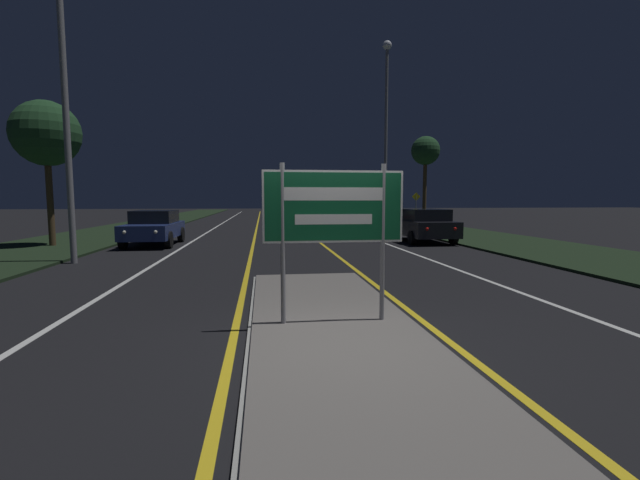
% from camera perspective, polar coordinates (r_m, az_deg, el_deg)
% --- Properties ---
extents(ground_plane, '(160.00, 160.00, 0.00)m').
position_cam_1_polar(ground_plane, '(5.90, 2.87, -13.49)').
color(ground_plane, black).
extents(median_island, '(2.52, 8.24, 0.10)m').
position_cam_1_polar(median_island, '(6.52, 1.78, -11.25)').
color(median_island, '#999993').
rests_on(median_island, ground_plane).
extents(verge_left, '(5.00, 100.00, 0.08)m').
position_cam_1_polar(verge_left, '(26.93, -25.93, 0.96)').
color(verge_left, black).
rests_on(verge_left, ground_plane).
extents(verge_right, '(5.00, 100.00, 0.08)m').
position_cam_1_polar(verge_right, '(27.64, 14.80, 1.43)').
color(verge_right, black).
rests_on(verge_right, ground_plane).
extents(centre_line_yellow_left, '(0.12, 70.00, 0.01)m').
position_cam_1_polar(centre_line_yellow_left, '(30.55, -8.39, 1.86)').
color(centre_line_yellow_left, gold).
rests_on(centre_line_yellow_left, ground_plane).
extents(centre_line_yellow_right, '(0.12, 70.00, 0.01)m').
position_cam_1_polar(centre_line_yellow_right, '(30.65, -2.96, 1.93)').
color(centre_line_yellow_right, gold).
rests_on(centre_line_yellow_right, ground_plane).
extents(lane_line_white_left, '(0.12, 70.00, 0.01)m').
position_cam_1_polar(lane_line_white_left, '(30.71, -13.53, 1.79)').
color(lane_line_white_left, silver).
rests_on(lane_line_white_left, ground_plane).
extents(lane_line_white_right, '(0.12, 70.00, 0.01)m').
position_cam_1_polar(lane_line_white_right, '(30.99, 2.12, 1.97)').
color(lane_line_white_right, silver).
rests_on(lane_line_white_right, ground_plane).
extents(edge_line_white_left, '(0.10, 70.00, 0.01)m').
position_cam_1_polar(edge_line_white_left, '(31.17, -19.03, 1.69)').
color(edge_line_white_left, silver).
rests_on(edge_line_white_left, ground_plane).
extents(edge_line_white_right, '(0.10, 70.00, 0.01)m').
position_cam_1_polar(edge_line_white_right, '(31.63, 7.49, 2.00)').
color(edge_line_white_right, silver).
rests_on(edge_line_white_right, ground_plane).
extents(highway_sign, '(2.07, 0.07, 2.33)m').
position_cam_1_polar(highway_sign, '(6.24, 1.83, 3.65)').
color(highway_sign, gray).
rests_on(highway_sign, median_island).
extents(streetlight_left_near, '(0.63, 0.63, 10.58)m').
position_cam_1_polar(streetlight_left_near, '(15.58, -31.36, 24.90)').
color(streetlight_left_near, gray).
rests_on(streetlight_left_near, ground_plane).
extents(streetlight_right_near, '(0.53, 0.53, 11.08)m').
position_cam_1_polar(streetlight_right_near, '(26.58, 8.82, 16.43)').
color(streetlight_right_near, gray).
rests_on(streetlight_right_near, ground_plane).
extents(car_receding_0, '(2.03, 4.30, 1.47)m').
position_cam_1_polar(car_receding_0, '(19.67, 13.48, 1.99)').
color(car_receding_0, black).
rests_on(car_receding_0, ground_plane).
extents(car_receding_1, '(2.02, 4.13, 1.37)m').
position_cam_1_polar(car_receding_1, '(29.36, -0.76, 3.22)').
color(car_receding_1, '#4C514C').
rests_on(car_receding_1, ground_plane).
extents(car_receding_2, '(1.92, 4.07, 1.29)m').
position_cam_1_polar(car_receding_2, '(40.66, 2.39, 3.77)').
color(car_receding_2, '#4C514C').
rests_on(car_receding_2, ground_plane).
extents(car_approaching_0, '(1.92, 4.10, 1.44)m').
position_cam_1_polar(car_approaching_0, '(19.03, -21.24, 1.63)').
color(car_approaching_0, navy).
rests_on(car_approaching_0, ground_plane).
extents(warning_sign, '(0.60, 0.06, 2.29)m').
position_cam_1_polar(warning_sign, '(31.41, 12.67, 4.55)').
color(warning_sign, gray).
rests_on(warning_sign, verge_right).
extents(roadside_palm_left, '(2.50, 2.50, 5.61)m').
position_cam_1_polar(roadside_palm_left, '(20.04, -32.70, 11.78)').
color(roadside_palm_left, '#4C3823').
rests_on(roadside_palm_left, verge_left).
extents(roadside_palm_right, '(1.81, 1.81, 5.80)m').
position_cam_1_polar(roadside_palm_right, '(28.57, 13.89, 11.28)').
color(roadside_palm_right, '#4C3823').
rests_on(roadside_palm_right, verge_right).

